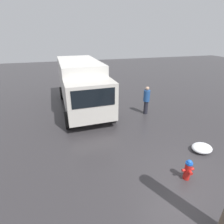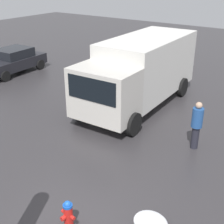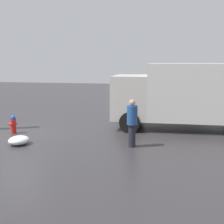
{
  "view_description": "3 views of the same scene",
  "coord_description": "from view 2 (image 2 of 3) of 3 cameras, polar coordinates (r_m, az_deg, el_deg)",
  "views": [
    {
      "loc": [
        -3.66,
        3.73,
        4.57
      ],
      "look_at": [
        3.77,
        1.56,
        1.08
      ],
      "focal_mm": 28.0,
      "sensor_mm": 36.0,
      "label": 1
    },
    {
      "loc": [
        -4.07,
        -4.16,
        5.71
      ],
      "look_at": [
        4.03,
        1.57,
        1.15
      ],
      "focal_mm": 50.0,
      "sensor_mm": 36.0,
      "label": 2
    },
    {
      "loc": [
        6.88,
        -11.94,
        3.08
      ],
      "look_at": [
        4.14,
        0.9,
        0.93
      ],
      "focal_mm": 50.0,
      "sensor_mm": 36.0,
      "label": 3
    }
  ],
  "objects": [
    {
      "name": "delivery_truck",
      "position": [
        14.05,
        5.28,
        7.7
      ],
      "size": [
        7.15,
        2.94,
        2.97
      ],
      "rotation": [
        0.0,
        0.0,
        1.6
      ],
      "color": "beige",
      "rests_on": "ground_plane"
    },
    {
      "name": "parked_car",
      "position": [
        19.83,
        -17.75,
        8.97
      ],
      "size": [
        4.14,
        2.26,
        1.43
      ],
      "rotation": [
        0.0,
        0.0,
        1.63
      ],
      "color": "black",
      "rests_on": "ground_plane"
    },
    {
      "name": "fire_hydrant",
      "position": [
        7.87,
        -8.03,
        -18.01
      ],
      "size": [
        0.33,
        0.43,
        0.78
      ],
      "rotation": [
        0.0,
        0.0,
        3.04
      ],
      "color": "red",
      "rests_on": "ground_plane"
    },
    {
      "name": "pedestrian",
      "position": [
        10.96,
        15.23,
        -2.05
      ],
      "size": [
        0.38,
        0.38,
        1.73
      ],
      "rotation": [
        0.0,
        0.0,
        5.23
      ],
      "color": "#23232D",
      "rests_on": "ground_plane"
    },
    {
      "name": "snow_pile_by_hydrant",
      "position": [
        8.01,
        7.07,
        -19.41
      ],
      "size": [
        0.74,
        0.86,
        0.32
      ],
      "color": "white",
      "rests_on": "ground_plane"
    }
  ]
}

